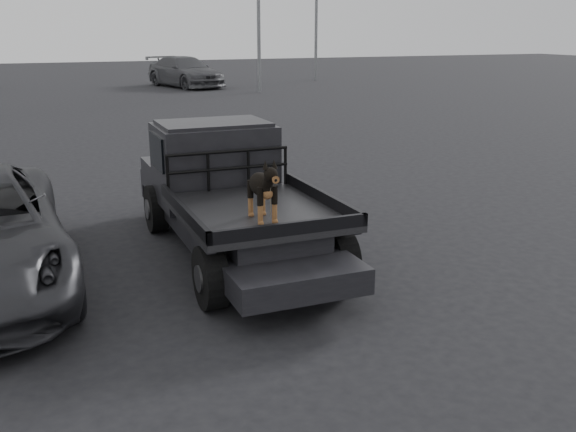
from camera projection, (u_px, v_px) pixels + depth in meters
name	position (u px, v px, depth m)	size (l,w,h in m)	color
ground	(293.00, 287.00, 8.14)	(120.00, 120.00, 0.00)	black
flatbed_ute	(234.00, 223.00, 9.22)	(2.00, 5.40, 0.92)	black
ute_cab	(214.00, 150.00, 9.81)	(1.72, 1.30, 0.88)	black
headache_rack	(229.00, 170.00, 9.19)	(1.80, 0.08, 0.55)	black
dog	(262.00, 190.00, 7.70)	(0.32, 0.60, 0.74)	black
distant_car_b	(185.00, 72.00, 35.69)	(2.31, 5.69, 1.65)	#4A4A4E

